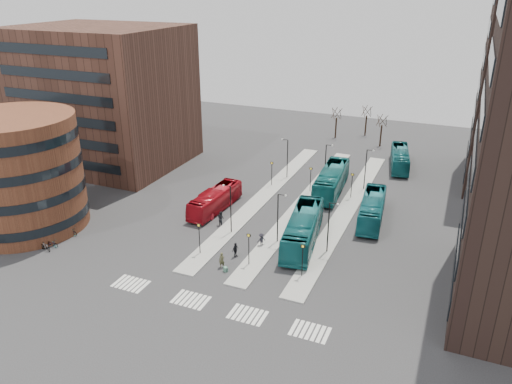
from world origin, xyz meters
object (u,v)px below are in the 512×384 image
at_px(teal_bus_a, 303,229).
at_px(teal_bus_c, 372,209).
at_px(suitcase, 226,269).
at_px(red_bus, 215,200).
at_px(commuter_b, 235,250).
at_px(bicycle_far, 71,231).
at_px(bicycle_mid, 45,247).
at_px(teal_bus_d, 400,158).
at_px(commuter_c, 261,240).
at_px(traveller, 222,260).
at_px(bicycle_near, 51,244).
at_px(teal_bus_b, 331,180).
at_px(commuter_a, 221,218).

height_order(teal_bus_a, teal_bus_c, teal_bus_a).
distance_m(suitcase, red_bus, 15.57).
bearing_deg(commuter_b, bicycle_far, 110.84).
xyz_separation_m(red_bus, bicycle_far, (-12.79, -13.25, -0.99)).
xyz_separation_m(teal_bus_c, bicycle_mid, (-32.61, -22.42, -1.10)).
xyz_separation_m(teal_bus_d, commuter_c, (-10.76, -33.28, -0.76)).
bearing_deg(commuter_c, commuter_b, 13.75).
bearing_deg(bicycle_mid, red_bus, -26.74).
distance_m(traveller, bicycle_near, 20.48).
distance_m(teal_bus_b, teal_bus_c, 10.08).
bearing_deg(traveller, commuter_b, 72.70).
bearing_deg(bicycle_far, bicycle_near, -179.69).
distance_m(red_bus, traveller, 14.66).
bearing_deg(bicycle_far, teal_bus_b, -44.68).
xyz_separation_m(teal_bus_b, commuter_a, (-9.86, -15.84, -0.89)).
xyz_separation_m(teal_bus_b, bicycle_near, (-25.36, -28.57, -1.38)).
distance_m(commuter_b, bicycle_far, 20.75).
bearing_deg(bicycle_mid, traveller, -67.33).
xyz_separation_m(suitcase, commuter_a, (-5.34, 9.55, 0.67)).
height_order(teal_bus_d, traveller, teal_bus_d).
distance_m(teal_bus_c, bicycle_near, 39.11).
bearing_deg(teal_bus_a, traveller, -134.61).
bearing_deg(bicycle_mid, teal_bus_c, -45.77).
relative_size(traveller, bicycle_near, 1.03).
relative_size(teal_bus_b, bicycle_far, 6.95).
bearing_deg(suitcase, traveller, 165.36).
height_order(commuter_c, bicycle_mid, commuter_c).
distance_m(commuter_c, bicycle_near, 24.27).
xyz_separation_m(traveller, bicycle_mid, (-20.13, -4.63, -0.38)).
height_order(suitcase, bicycle_near, bicycle_near).
xyz_separation_m(commuter_c, bicycle_far, (-22.21, -6.58, -0.31)).
distance_m(teal_bus_c, bicycle_far, 37.44).
bearing_deg(teal_bus_c, commuter_b, -134.41).
bearing_deg(bicycle_far, commuter_b, -80.87).
relative_size(suitcase, teal_bus_b, 0.04).
bearing_deg(teal_bus_a, red_bus, 154.64).
distance_m(suitcase, teal_bus_d, 41.71).
distance_m(bicycle_near, bicycle_far, 3.20).
bearing_deg(commuter_a, teal_bus_c, -129.90).
bearing_deg(teal_bus_c, commuter_c, -137.25).
xyz_separation_m(commuter_b, bicycle_far, (-20.50, -3.18, -0.37)).
height_order(suitcase, traveller, traveller).
xyz_separation_m(commuter_a, bicycle_mid, (-15.50, -13.60, -0.43)).
xyz_separation_m(teal_bus_b, bicycle_far, (-25.36, -25.37, -1.33)).
xyz_separation_m(suitcase, teal_bus_d, (12.13, 39.88, 1.29)).
xyz_separation_m(suitcase, bicycle_near, (-20.84, -3.18, 0.18)).
relative_size(teal_bus_a, traveller, 7.48).
bearing_deg(commuter_b, bicycle_mid, 121.48).
bearing_deg(traveller, commuter_a, 108.05).
bearing_deg(traveller, commuter_c, 61.66).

